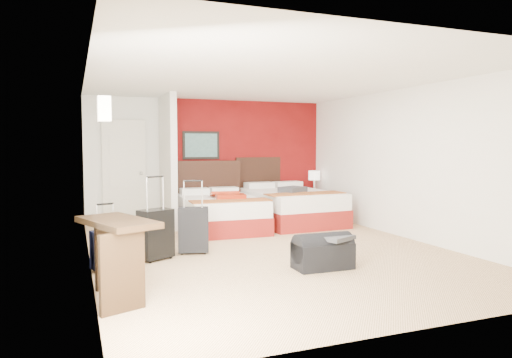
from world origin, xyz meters
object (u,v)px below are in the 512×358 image
red_suitcase_open (228,196)px  suitcase_charcoal (193,232)px  bed_right (290,207)px  duffel_bag (323,254)px  table_lamp (314,181)px  bed_left (221,214)px  nightstand (314,203)px  suitcase_black (156,236)px  desk (118,259)px  suitcase_navy (106,252)px

red_suitcase_open → suitcase_charcoal: red_suitcase_open is taller
bed_right → duffel_bag: size_ratio=2.95×
bed_right → table_lamp: size_ratio=4.66×
bed_right → duffel_bag: bearing=-111.0°
bed_left → nightstand: bed_left is taller
table_lamp → duffel_bag: size_ratio=0.63×
suitcase_black → suitcase_charcoal: suitcase_black is taller
duffel_bag → suitcase_charcoal: bearing=133.9°
nightstand → desk: (-4.56, -4.38, 0.14)m
nightstand → duffel_bag: (-2.06, -4.08, -0.08)m
bed_left → suitcase_black: bearing=-125.5°
red_suitcase_open → desk: (-2.21, -3.34, -0.22)m
suitcase_black → bed_right: bearing=8.2°
table_lamp → desk: (-4.56, -4.38, -0.35)m
bed_right → suitcase_charcoal: (-2.44, -1.91, -0.01)m
bed_left → bed_right: bearing=9.5°
duffel_bag → table_lamp: bearing=64.2°
bed_left → nightstand: (2.44, 0.94, -0.03)m
table_lamp → duffel_bag: (-2.06, -4.08, -0.58)m
table_lamp → suitcase_charcoal: size_ratio=0.73×
bed_right → suitcase_navy: (-3.67, -2.44, -0.09)m
suitcase_charcoal → duffel_bag: (1.32, -1.41, -0.13)m
desk → table_lamp: bearing=22.9°
duffel_bag → suitcase_navy: bearing=161.7°
suitcase_charcoal → bed_right: bearing=52.2°
suitcase_navy → duffel_bag: 2.70m
suitcase_charcoal → suitcase_navy: 1.34m
bed_left → bed_right: size_ratio=0.91×
nightstand → suitcase_charcoal: suitcase_charcoal is taller
suitcase_charcoal → suitcase_navy: size_ratio=1.34×
suitcase_navy → suitcase_black: bearing=10.6°
bed_left → red_suitcase_open: red_suitcase_open is taller
suitcase_charcoal → red_suitcase_open: bearing=71.7°
duffel_bag → bed_right: bearing=72.3°
bed_left → suitcase_charcoal: bearing=-115.9°
bed_right → red_suitcase_open: (-1.41, -0.29, 0.31)m
bed_left → table_lamp: 2.66m
red_suitcase_open → nightstand: bearing=33.8°
suitcase_navy → suitcase_charcoal: bearing=7.1°
duffel_bag → nightstand: bearing=64.2°
bed_left → suitcase_black: suitcase_black is taller
bed_left → duffel_bag: 3.16m
nightstand → suitcase_navy: bearing=-138.9°
red_suitcase_open → suitcase_navy: red_suitcase_open is taller
nightstand → desk: size_ratio=0.54×
duffel_bag → desk: 2.52m
red_suitcase_open → duffel_bag: 3.09m
red_suitcase_open → bed_right: bearing=21.3°
table_lamp → suitcase_charcoal: bearing=-141.7°
bed_left → duffel_bag: (0.38, -3.14, -0.11)m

